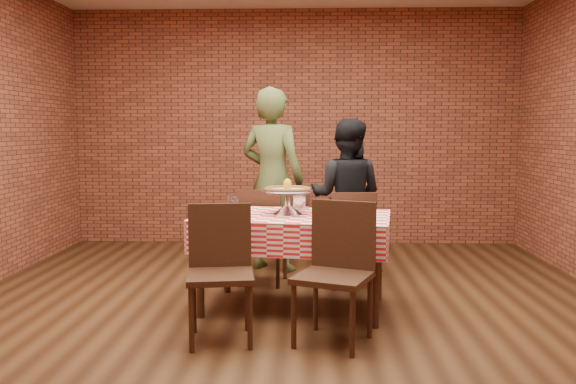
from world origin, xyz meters
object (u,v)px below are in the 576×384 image
(table, at_px, (294,262))
(condiment_caddy, at_px, (301,201))
(chair_near_right, at_px, (333,274))
(pizza, at_px, (288,190))
(chair_far_left, at_px, (263,236))
(chair_far_right, at_px, (351,238))
(diner_olive, at_px, (272,180))
(water_glass_left, at_px, (233,207))
(water_glass_right, at_px, (232,204))
(chair_near_left, at_px, (220,275))
(diner_black, at_px, (346,197))
(pizza_stand, at_px, (288,202))

(table, height_order, condiment_caddy, condiment_caddy)
(table, bearing_deg, chair_near_right, -70.07)
(pizza, relative_size, chair_far_left, 0.42)
(chair_far_right, height_order, diner_olive, diner_olive)
(water_glass_left, bearing_deg, condiment_caddy, 35.29)
(pizza, xyz_separation_m, water_glass_right, (-0.46, 0.10, -0.13))
(chair_near_left, relative_size, diner_black, 0.60)
(table, bearing_deg, water_glass_left, -171.83)
(water_glass_right, height_order, diner_olive, diner_olive)
(chair_far_right, relative_size, diner_olive, 0.48)
(pizza, distance_m, water_glass_left, 0.45)
(table, distance_m, pizza, 0.58)
(pizza_stand, xyz_separation_m, water_glass_left, (-0.42, -0.11, -0.03))
(pizza, relative_size, diner_olive, 0.20)
(water_glass_left, distance_m, chair_far_left, 0.95)
(pizza_stand, distance_m, water_glass_right, 0.47)
(chair_near_right, bearing_deg, chair_far_right, 103.22)
(chair_far_right, xyz_separation_m, diner_black, (-0.01, 0.47, 0.33))
(diner_black, bearing_deg, condiment_caddy, 79.84)
(table, relative_size, water_glass_right, 11.06)
(table, relative_size, pizza_stand, 3.53)
(diner_olive, bearing_deg, table, 124.07)
(pizza_stand, distance_m, chair_far_left, 0.89)
(diner_black, bearing_deg, chair_far_right, 107.60)
(pizza, xyz_separation_m, diner_olive, (-0.20, 1.29, -0.03))
(chair_near_right, bearing_deg, water_glass_right, 152.01)
(pizza_stand, relative_size, chair_near_right, 0.44)
(chair_near_left, xyz_separation_m, diner_black, (0.96, 1.96, 0.31))
(chair_near_right, bearing_deg, water_glass_left, 158.20)
(table, height_order, chair_far_left, chair_far_left)
(table, xyz_separation_m, chair_far_right, (0.50, 0.72, 0.07))
(pizza, bearing_deg, chair_near_right, -68.01)
(chair_far_right, relative_size, diner_black, 0.57)
(table, distance_m, chair_far_left, 0.85)
(diner_olive, bearing_deg, water_glass_right, 101.11)
(table, xyz_separation_m, diner_olive, (-0.25, 1.34, 0.55))
(table, relative_size, chair_near_left, 1.61)
(chair_near_left, relative_size, chair_far_left, 1.03)
(pizza, height_order, chair_near_left, pizza)
(water_glass_left, bearing_deg, pizza_stand, 15.20)
(condiment_caddy, bearing_deg, water_glass_right, -141.26)
(table, relative_size, chair_far_left, 1.66)
(chair_near_right, xyz_separation_m, chair_far_right, (0.22, 1.50, -0.03))
(pizza_stand, xyz_separation_m, chair_far_left, (-0.26, 0.74, -0.40))
(pizza_stand, distance_m, diner_black, 1.27)
(table, xyz_separation_m, condiment_caddy, (0.06, 0.31, 0.46))
(chair_near_right, height_order, diner_black, diner_black)
(pizza, height_order, diner_olive, diner_olive)
(chair_near_right, xyz_separation_m, diner_black, (0.21, 1.97, 0.30))
(pizza, distance_m, diner_black, 1.28)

